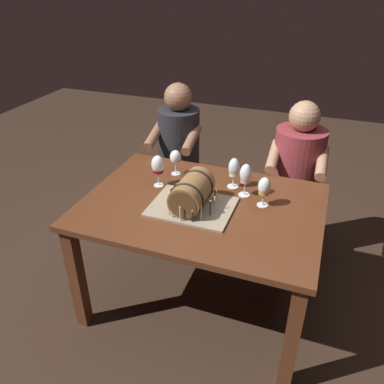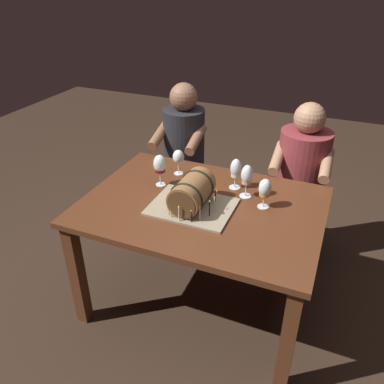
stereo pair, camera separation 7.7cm
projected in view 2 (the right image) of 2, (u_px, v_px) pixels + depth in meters
ground_plane at (201, 299)px, 2.55m from camera, size 8.00×8.00×0.00m
dining_table at (202, 219)px, 2.23m from camera, size 1.33×0.96×0.74m
barrel_cake at (192, 194)px, 2.10m from camera, size 0.45×0.35×0.20m
wine_glass_empty at (178, 157)px, 2.44m from camera, size 0.07×0.07×0.16m
wine_glass_white at (236, 170)px, 2.28m from camera, size 0.07×0.07×0.19m
wine_glass_red at (160, 165)px, 2.30m from camera, size 0.08×0.08×0.20m
wine_glass_rose at (247, 176)px, 2.19m from camera, size 0.07×0.07×0.20m
wine_glass_amber at (265, 189)px, 2.09m from camera, size 0.07×0.07×0.17m
person_seated_left at (184, 167)px, 3.03m from camera, size 0.37×0.46×1.20m
person_seated_right at (298, 189)px, 2.73m from camera, size 0.39×0.47×1.16m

